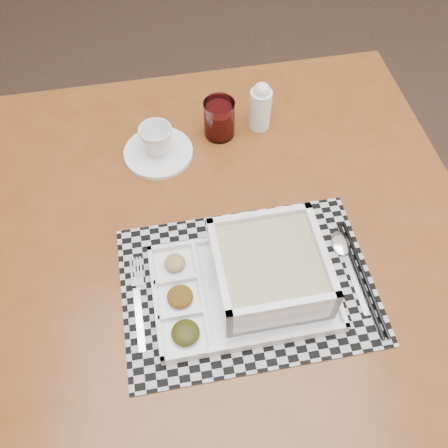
% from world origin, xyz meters
% --- Properties ---
extents(floor, '(5.00, 5.00, 0.00)m').
position_xyz_m(floor, '(0.00, 0.00, 0.00)').
color(floor, '#311F18').
rests_on(floor, ground).
extents(dining_table, '(1.09, 1.09, 0.73)m').
position_xyz_m(dining_table, '(-0.30, -0.63, 0.66)').
color(dining_table, '#5D3011').
rests_on(dining_table, ground).
extents(placemat, '(0.49, 0.37, 0.00)m').
position_xyz_m(placemat, '(-0.27, -0.74, 0.73)').
color(placemat, '#ABABB2').
rests_on(placemat, dining_table).
extents(serving_tray, '(0.34, 0.26, 0.09)m').
position_xyz_m(serving_tray, '(-0.25, -0.74, 0.77)').
color(serving_tray, white).
rests_on(serving_tray, placemat).
extents(fork, '(0.04, 0.19, 0.00)m').
position_xyz_m(fork, '(-0.46, -0.76, 0.74)').
color(fork, silver).
rests_on(fork, placemat).
extents(spoon, '(0.04, 0.18, 0.01)m').
position_xyz_m(spoon, '(-0.08, -0.68, 0.74)').
color(spoon, silver).
rests_on(spoon, placemat).
extents(chopsticks, '(0.05, 0.24, 0.01)m').
position_xyz_m(chopsticks, '(-0.06, -0.74, 0.74)').
color(chopsticks, black).
rests_on(chopsticks, placemat).
extents(saucer, '(0.15, 0.15, 0.01)m').
position_xyz_m(saucer, '(-0.43, -0.41, 0.74)').
color(saucer, white).
rests_on(saucer, dining_table).
extents(cup, '(0.09, 0.09, 0.07)m').
position_xyz_m(cup, '(-0.43, -0.41, 0.78)').
color(cup, white).
rests_on(cup, saucer).
extents(juice_glass, '(0.07, 0.07, 0.09)m').
position_xyz_m(juice_glass, '(-0.30, -0.35, 0.77)').
color(juice_glass, white).
rests_on(juice_glass, dining_table).
extents(creamer_bottle, '(0.05, 0.05, 0.12)m').
position_xyz_m(creamer_bottle, '(-0.21, -0.33, 0.79)').
color(creamer_bottle, white).
rests_on(creamer_bottle, dining_table).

